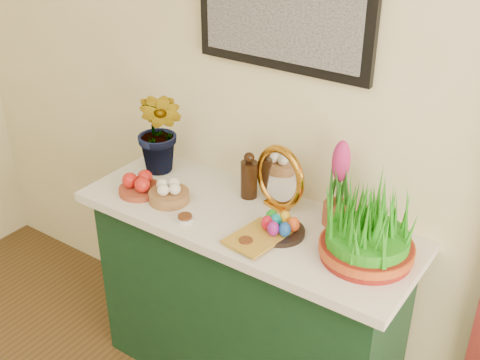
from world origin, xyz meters
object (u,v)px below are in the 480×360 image
object	(u,v)px
sideboard	(247,305)
hyacinth_green	(159,118)
book	(240,229)
mirror	(280,178)
wheatgrass_sabzeh	(369,229)

from	to	relation	value
sideboard	hyacinth_green	world-z (taller)	hyacinth_green
book	mirror	bearing A→B (deg)	94.23
hyacinth_green	wheatgrass_sabzeh	world-z (taller)	hyacinth_green
hyacinth_green	wheatgrass_sabzeh	distance (m)	1.04
mirror	book	distance (m)	0.27
hyacinth_green	wheatgrass_sabzeh	bearing A→B (deg)	-5.09
sideboard	hyacinth_green	size ratio (longest dim) A/B	2.47
sideboard	mirror	world-z (taller)	mirror
wheatgrass_sabzeh	book	bearing A→B (deg)	-164.98
wheatgrass_sabzeh	sideboard	bearing A→B (deg)	-179.57
mirror	book	bearing A→B (deg)	-94.00
book	wheatgrass_sabzeh	distance (m)	0.49
book	wheatgrass_sabzeh	xyz separation A→B (m)	(0.46, 0.12, 0.11)
hyacinth_green	wheatgrass_sabzeh	xyz separation A→B (m)	(1.02, -0.08, -0.14)
book	sideboard	bearing A→B (deg)	120.74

